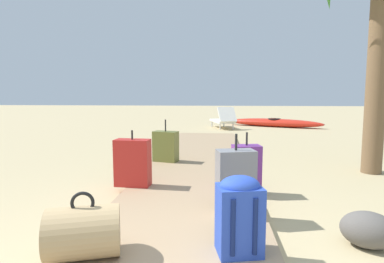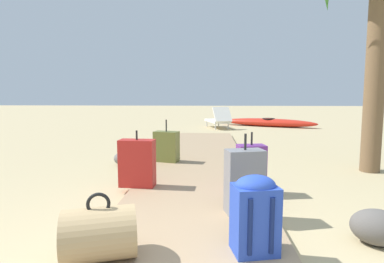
# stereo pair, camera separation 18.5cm
# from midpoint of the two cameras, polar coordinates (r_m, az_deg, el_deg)

# --- Properties ---
(ground_plane) EXTENTS (60.00, 60.00, 0.00)m
(ground_plane) POSITION_cam_midpoint_polar(r_m,az_deg,el_deg) (4.73, 1.75, -8.35)
(ground_plane) COLOR tan
(boardwalk) EXTENTS (1.62, 7.88, 0.08)m
(boardwalk) POSITION_cam_midpoint_polar(r_m,az_deg,el_deg) (5.49, 2.21, -5.80)
(boardwalk) COLOR tan
(boardwalk) RESTS_ON ground
(suitcase_olive) EXTENTS (0.46, 0.32, 0.73)m
(suitcase_olive) POSITION_cam_midpoint_polar(r_m,az_deg,el_deg) (5.40, -3.89, -2.74)
(suitcase_olive) COLOR olive
(suitcase_olive) RESTS_ON boardwalk
(suitcase_grey) EXTENTS (0.40, 0.29, 0.79)m
(suitcase_grey) POSITION_cam_midpoint_polar(r_m,az_deg,el_deg) (3.09, 9.73, -9.14)
(suitcase_grey) COLOR slate
(suitcase_grey) RESTS_ON boardwalk
(suitcase_purple) EXTENTS (0.37, 0.27, 0.70)m
(suitcase_purple) POSITION_cam_midpoint_polar(r_m,az_deg,el_deg) (3.92, 11.28, -6.41)
(suitcase_purple) COLOR #6B2D84
(suitcase_purple) RESTS_ON boardwalk
(duffel_bag_tan) EXTENTS (0.59, 0.51, 0.49)m
(duffel_bag_tan) POSITION_cam_midpoint_polar(r_m,az_deg,el_deg) (2.41, -17.12, -17.28)
(duffel_bag_tan) COLOR tan
(duffel_bag_tan) RESTS_ON boardwalk
(backpack_blue) EXTENTS (0.36, 0.31, 0.58)m
(backpack_blue) POSITION_cam_midpoint_polar(r_m,az_deg,el_deg) (2.36, 11.01, -14.50)
(backpack_blue) COLOR #2847B7
(backpack_blue) RESTS_ON boardwalk
(suitcase_red) EXTENTS (0.45, 0.24, 0.71)m
(suitcase_red) POSITION_cam_midpoint_polar(r_m,az_deg,el_deg) (4.01, -9.54, -5.68)
(suitcase_red) COLOR red
(suitcase_red) RESTS_ON boardwalk
(lounge_chair) EXTENTS (1.00, 1.63, 0.80)m
(lounge_chair) POSITION_cam_midpoint_polar(r_m,az_deg,el_deg) (11.42, 6.24, 2.21)
(lounge_chair) COLOR white
(lounge_chair) RESTS_ON ground
(kayak) EXTENTS (3.58, 2.03, 0.32)m
(kayak) POSITION_cam_midpoint_polar(r_m,az_deg,el_deg) (12.41, 15.32, 1.58)
(kayak) COLOR red
(kayak) RESTS_ON ground
(rock_left_near) EXTENTS (0.41, 0.37, 0.24)m
(rock_left_near) POSITION_cam_midpoint_polar(r_m,az_deg,el_deg) (5.61, -11.44, -4.81)
(rock_left_near) COLOR slate
(rock_left_near) RESTS_ON ground
(rock_right_mid) EXTENTS (0.51, 0.45, 0.30)m
(rock_right_mid) POSITION_cam_midpoint_polar(r_m,az_deg,el_deg) (3.04, 31.22, -15.21)
(rock_right_mid) COLOR #5B5651
(rock_right_mid) RESTS_ON ground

